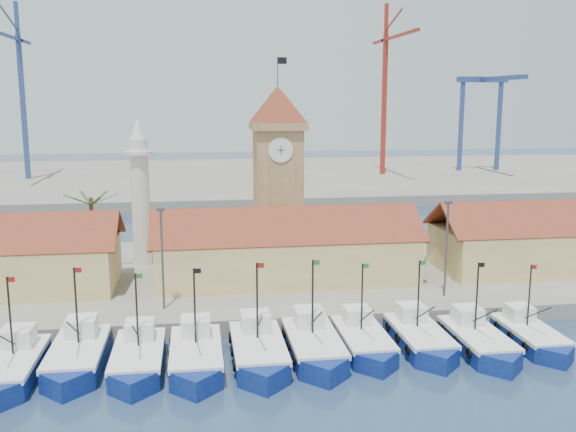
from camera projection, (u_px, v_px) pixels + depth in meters
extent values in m
plane|color=navy|center=(324.00, 373.00, 47.05)|extent=(400.00, 400.00, 0.00)
cube|color=gray|center=(280.00, 275.00, 70.28)|extent=(140.00, 32.00, 1.50)
cube|color=gray|center=(233.00, 178.00, 153.95)|extent=(240.00, 80.00, 2.00)
cube|color=navy|center=(12.00, 371.00, 46.01)|extent=(3.70, 8.37, 1.90)
cube|color=silver|center=(11.00, 359.00, 45.84)|extent=(3.77, 8.61, 0.37)
cube|color=silver|center=(18.00, 337.00, 47.73)|extent=(2.22, 2.33, 1.48)
cylinder|color=black|center=(10.00, 317.00, 45.82)|extent=(0.15, 0.15, 5.92)
cube|color=#A5140F|center=(11.00, 280.00, 45.36)|extent=(0.53, 0.02, 0.37)
cube|color=navy|center=(78.00, 360.00, 47.97)|extent=(3.78, 8.55, 1.94)
cube|color=navy|center=(67.00, 385.00, 43.81)|extent=(3.78, 3.78, 1.94)
cube|color=silver|center=(77.00, 348.00, 47.79)|extent=(3.85, 8.78, 0.38)
cube|color=silver|center=(82.00, 327.00, 49.72)|extent=(2.27, 2.37, 1.51)
cylinder|color=black|center=(76.00, 307.00, 47.77)|extent=(0.15, 0.15, 6.04)
cube|color=#A5140F|center=(78.00, 270.00, 47.31)|extent=(0.54, 0.02, 0.38)
cube|color=navy|center=(138.00, 362.00, 47.63)|extent=(3.60, 8.15, 1.85)
cube|color=navy|center=(133.00, 386.00, 43.67)|extent=(3.60, 3.60, 1.85)
cube|color=silver|center=(138.00, 350.00, 47.47)|extent=(3.67, 8.38, 0.36)
cube|color=silver|center=(140.00, 330.00, 49.30)|extent=(2.16, 2.26, 1.44)
cylinder|color=black|center=(137.00, 311.00, 47.45)|extent=(0.14, 0.14, 5.76)
cube|color=#197226|center=(139.00, 276.00, 47.00)|extent=(0.51, 0.02, 0.36)
cube|color=navy|center=(196.00, 360.00, 48.04)|extent=(3.74, 8.45, 1.92)
cube|color=navy|center=(196.00, 384.00, 43.93)|extent=(3.74, 3.74, 1.92)
cube|color=silver|center=(196.00, 348.00, 47.87)|extent=(3.81, 8.69, 0.37)
cube|color=silver|center=(195.00, 327.00, 49.77)|extent=(2.24, 2.35, 1.49)
cylinder|color=black|center=(195.00, 307.00, 47.85)|extent=(0.15, 0.15, 5.98)
cube|color=black|center=(197.00, 271.00, 47.39)|extent=(0.53, 0.02, 0.37)
cube|color=navy|center=(258.00, 355.00, 48.93)|extent=(3.83, 8.66, 1.97)
cube|color=navy|center=(264.00, 379.00, 44.71)|extent=(3.83, 3.83, 1.97)
cube|color=silver|center=(258.00, 343.00, 48.75)|extent=(3.90, 8.90, 0.38)
cube|color=silver|center=(255.00, 322.00, 50.70)|extent=(2.30, 2.40, 1.53)
cylinder|color=black|center=(257.00, 302.00, 48.73)|extent=(0.15, 0.15, 6.12)
cube|color=#A5140F|center=(260.00, 265.00, 48.26)|extent=(0.55, 0.02, 0.38)
cube|color=navy|center=(313.00, 349.00, 50.00)|extent=(3.80, 8.59, 1.95)
cube|color=navy|center=(324.00, 372.00, 45.82)|extent=(3.80, 3.80, 1.95)
cube|color=silver|center=(314.00, 337.00, 49.83)|extent=(3.87, 8.83, 0.38)
cube|color=silver|center=(309.00, 318.00, 51.76)|extent=(2.28, 2.39, 1.52)
cylinder|color=black|center=(313.00, 298.00, 49.81)|extent=(0.15, 0.15, 6.07)
cube|color=#197226|center=(316.00, 263.00, 49.34)|extent=(0.54, 0.02, 0.38)
cube|color=navy|center=(363.00, 344.00, 51.18)|extent=(3.51, 7.93, 1.80)
cube|color=navy|center=(376.00, 364.00, 47.32)|extent=(3.51, 3.51, 1.80)
cube|color=silver|center=(363.00, 333.00, 51.01)|extent=(3.58, 8.16, 0.35)
cube|color=silver|center=(357.00, 316.00, 52.80)|extent=(2.10, 2.20, 1.40)
cylinder|color=black|center=(362.00, 298.00, 51.00)|extent=(0.14, 0.14, 5.61)
cube|color=#197226|center=(366.00, 266.00, 50.56)|extent=(0.50, 0.02, 0.35)
cube|color=navy|center=(419.00, 341.00, 51.76)|extent=(3.56, 8.05, 1.83)
cube|color=navy|center=(437.00, 361.00, 47.84)|extent=(3.56, 3.56, 1.83)
cube|color=silver|center=(419.00, 331.00, 51.59)|extent=(3.63, 8.27, 0.36)
cube|color=silver|center=(411.00, 313.00, 53.40)|extent=(2.13, 2.24, 1.42)
cylinder|color=black|center=(418.00, 295.00, 51.57)|extent=(0.14, 0.14, 5.69)
cube|color=#197226|center=(423.00, 263.00, 51.13)|extent=(0.51, 0.02, 0.36)
cube|color=navy|center=(477.00, 344.00, 51.10)|extent=(3.56, 8.05, 1.83)
cube|color=navy|center=(501.00, 365.00, 47.18)|extent=(3.56, 3.56, 1.83)
cube|color=silver|center=(478.00, 333.00, 50.93)|extent=(3.63, 8.27, 0.36)
cube|color=silver|center=(468.00, 315.00, 52.74)|extent=(2.13, 2.24, 1.42)
cylinder|color=black|center=(477.00, 297.00, 50.91)|extent=(0.14, 0.14, 5.69)
cube|color=black|center=(482.00, 265.00, 50.47)|extent=(0.51, 0.02, 0.36)
cube|color=navy|center=(529.00, 339.00, 52.33)|extent=(3.31, 7.48, 1.70)
cube|color=navy|center=(554.00, 357.00, 48.69)|extent=(3.30, 3.30, 1.70)
cube|color=silver|center=(530.00, 329.00, 52.18)|extent=(3.37, 7.69, 0.33)
cube|color=silver|center=(519.00, 313.00, 53.86)|extent=(1.98, 2.08, 1.32)
cylinder|color=black|center=(529.00, 296.00, 52.16)|extent=(0.13, 0.13, 5.29)
cube|color=#A5140F|center=(534.00, 267.00, 51.75)|extent=(0.47, 0.02, 0.33)
cube|color=#E8CE7F|center=(285.00, 257.00, 65.84)|extent=(26.00, 10.00, 4.50)
cube|color=maroon|center=(289.00, 226.00, 62.73)|extent=(27.04, 5.13, 3.21)
cube|color=maroon|center=(282.00, 217.00, 67.60)|extent=(27.04, 5.13, 3.21)
cube|color=#E8CE7F|center=(574.00, 247.00, 70.37)|extent=(30.00, 10.00, 4.50)
cube|color=maroon|center=(564.00, 210.00, 72.13)|extent=(31.20, 5.13, 3.21)
cube|color=tan|center=(278.00, 198.00, 70.74)|extent=(5.00, 5.00, 15.00)
cube|color=tan|center=(278.00, 126.00, 69.31)|extent=(5.80, 5.80, 0.80)
pyramid|color=maroon|center=(278.00, 104.00, 68.90)|extent=(5.80, 5.80, 4.00)
cylinder|color=white|center=(281.00, 150.00, 67.26)|extent=(2.60, 0.15, 2.60)
cube|color=black|center=(281.00, 150.00, 67.19)|extent=(0.08, 0.02, 1.00)
cube|color=black|center=(281.00, 150.00, 67.19)|extent=(0.80, 0.02, 0.08)
cylinder|color=#3F3F44|center=(277.00, 71.00, 68.27)|extent=(0.10, 0.10, 3.00)
cube|color=black|center=(282.00, 61.00, 68.14)|extent=(1.00, 0.03, 0.70)
cylinder|color=silver|center=(141.00, 203.00, 70.65)|extent=(2.00, 2.00, 14.00)
cylinder|color=silver|center=(139.00, 153.00, 69.66)|extent=(3.00, 3.00, 0.40)
cone|color=silver|center=(138.00, 129.00, 69.19)|extent=(1.80, 1.80, 2.40)
cylinder|color=brown|center=(93.00, 235.00, 68.54)|extent=(0.44, 0.44, 8.00)
cube|color=#2F5B1F|center=(104.00, 199.00, 68.05)|extent=(2.80, 0.35, 1.18)
cube|color=#2F5B1F|center=(99.00, 198.00, 69.13)|extent=(1.71, 2.60, 1.18)
cube|color=#2F5B1F|center=(86.00, 198.00, 68.94)|extent=(1.71, 2.60, 1.18)
cube|color=#2F5B1F|center=(77.00, 200.00, 67.66)|extent=(2.80, 0.35, 1.18)
cube|color=#2F5B1F|center=(82.00, 201.00, 66.57)|extent=(1.71, 2.60, 1.18)
cube|color=#2F5B1F|center=(96.00, 201.00, 66.77)|extent=(1.71, 2.60, 1.18)
cylinder|color=#3F3F44|center=(162.00, 259.00, 55.95)|extent=(0.20, 0.20, 9.00)
cube|color=#3F3F44|center=(161.00, 210.00, 55.16)|extent=(0.70, 0.25, 0.25)
cylinder|color=#3F3F44|center=(446.00, 249.00, 59.63)|extent=(0.20, 0.20, 9.00)
cube|color=#3F3F44|center=(448.00, 203.00, 58.84)|extent=(0.70, 0.25, 0.25)
cube|color=navy|center=(23.00, 108.00, 142.40)|extent=(1.00, 1.00, 31.56)
cube|color=navy|center=(4.00, 35.00, 129.32)|extent=(0.60, 26.75, 0.60)
cube|color=navy|center=(24.00, 41.00, 144.61)|extent=(0.60, 10.00, 0.60)
cube|color=navy|center=(17.00, 18.00, 138.93)|extent=(0.80, 0.80, 7.00)
cube|color=maroon|center=(384.00, 106.00, 151.01)|extent=(1.00, 1.00, 32.32)
cube|color=maroon|center=(399.00, 35.00, 138.61)|extent=(0.60, 24.85, 0.60)
cube|color=maroon|center=(380.00, 41.00, 153.15)|extent=(0.60, 10.00, 0.60)
cube|color=maroon|center=(386.00, 19.00, 147.47)|extent=(0.80, 0.80, 7.00)
cube|color=navy|center=(461.00, 126.00, 159.85)|extent=(0.90, 0.90, 22.00)
cube|color=navy|center=(499.00, 126.00, 161.26)|extent=(0.90, 0.90, 22.00)
cube|color=navy|center=(482.00, 80.00, 158.48)|extent=(13.00, 1.40, 1.40)
cube|color=navy|center=(501.00, 78.00, 148.75)|extent=(1.40, 22.00, 1.00)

